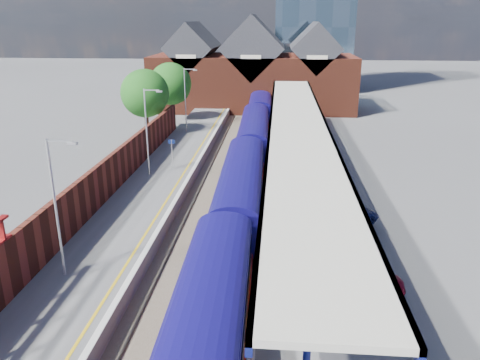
{
  "coord_description": "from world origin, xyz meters",
  "views": [
    {
      "loc": [
        3.94,
        -13.79,
        13.12
      ],
      "look_at": [
        1.43,
        16.58,
        2.6
      ],
      "focal_mm": 35.0,
      "sensor_mm": 36.0,
      "label": 1
    }
  ],
  "objects_px": {
    "platform_sign": "(172,149)",
    "parked_car_blue": "(345,214)",
    "train": "(249,153)",
    "parked_car_silver": "(344,261)",
    "parked_car_red": "(366,281)",
    "parked_car_dark": "(317,188)",
    "lamp_post_d": "(186,96)",
    "lamp_post_c": "(148,127)",
    "lamp_post_b": "(58,201)"
  },
  "relations": [
    {
      "from": "train",
      "to": "lamp_post_c",
      "type": "bearing_deg",
      "value": -157.6
    },
    {
      "from": "train",
      "to": "parked_car_silver",
      "type": "distance_m",
      "value": 18.86
    },
    {
      "from": "platform_sign",
      "to": "lamp_post_d",
      "type": "bearing_deg",
      "value": 95.56
    },
    {
      "from": "lamp_post_d",
      "to": "parked_car_dark",
      "type": "xyz_separation_m",
      "value": [
        13.2,
        -20.09,
        -3.32
      ]
    },
    {
      "from": "parked_car_silver",
      "to": "parked_car_dark",
      "type": "relative_size",
      "value": 0.88
    },
    {
      "from": "lamp_post_d",
      "to": "platform_sign",
      "type": "height_order",
      "value": "lamp_post_d"
    },
    {
      "from": "train",
      "to": "parked_car_blue",
      "type": "relative_size",
      "value": 15.19
    },
    {
      "from": "train",
      "to": "lamp_post_c",
      "type": "relative_size",
      "value": 9.42
    },
    {
      "from": "lamp_post_c",
      "to": "parked_car_blue",
      "type": "xyz_separation_m",
      "value": [
        14.61,
        -8.48,
        -3.39
      ]
    },
    {
      "from": "train",
      "to": "lamp_post_c",
      "type": "distance_m",
      "value": 8.97
    },
    {
      "from": "train",
      "to": "lamp_post_b",
      "type": "distance_m",
      "value": 20.98
    },
    {
      "from": "lamp_post_d",
      "to": "platform_sign",
      "type": "distance_m",
      "value": 14.25
    },
    {
      "from": "parked_car_silver",
      "to": "parked_car_dark",
      "type": "distance_m",
      "value": 10.6
    },
    {
      "from": "parked_car_silver",
      "to": "parked_car_blue",
      "type": "height_order",
      "value": "parked_car_silver"
    },
    {
      "from": "lamp_post_b",
      "to": "parked_car_blue",
      "type": "distance_m",
      "value": 16.77
    },
    {
      "from": "parked_car_silver",
      "to": "parked_car_blue",
      "type": "xyz_separation_m",
      "value": [
        0.85,
        6.19,
        -0.07
      ]
    },
    {
      "from": "lamp_post_d",
      "to": "parked_car_dark",
      "type": "relative_size",
      "value": 1.51
    },
    {
      "from": "parked_car_blue",
      "to": "parked_car_silver",
      "type": "bearing_deg",
      "value": 150.38
    },
    {
      "from": "parked_car_dark",
      "to": "lamp_post_c",
      "type": "bearing_deg",
      "value": 70.58
    },
    {
      "from": "lamp_post_b",
      "to": "lamp_post_c",
      "type": "relative_size",
      "value": 1.0
    },
    {
      "from": "platform_sign",
      "to": "parked_car_silver",
      "type": "xyz_separation_m",
      "value": [
        12.4,
        -16.67,
        -1.02
      ]
    },
    {
      "from": "parked_car_red",
      "to": "parked_car_silver",
      "type": "distance_m",
      "value": 1.88
    },
    {
      "from": "parked_car_dark",
      "to": "lamp_post_b",
      "type": "bearing_deg",
      "value": 129.86
    },
    {
      "from": "lamp_post_d",
      "to": "parked_car_dark",
      "type": "distance_m",
      "value": 24.27
    },
    {
      "from": "train",
      "to": "parked_car_red",
      "type": "height_order",
      "value": "train"
    },
    {
      "from": "lamp_post_c",
      "to": "parked_car_red",
      "type": "distance_m",
      "value": 22.17
    },
    {
      "from": "lamp_post_b",
      "to": "parked_car_silver",
      "type": "relative_size",
      "value": 1.71
    },
    {
      "from": "parked_car_red",
      "to": "parked_car_dark",
      "type": "relative_size",
      "value": 0.77
    },
    {
      "from": "lamp_post_b",
      "to": "platform_sign",
      "type": "relative_size",
      "value": 2.8
    },
    {
      "from": "train",
      "to": "lamp_post_c",
      "type": "height_order",
      "value": "lamp_post_c"
    },
    {
      "from": "train",
      "to": "platform_sign",
      "type": "distance_m",
      "value": 6.63
    },
    {
      "from": "lamp_post_d",
      "to": "parked_car_blue",
      "type": "distance_m",
      "value": 28.71
    },
    {
      "from": "lamp_post_c",
      "to": "platform_sign",
      "type": "distance_m",
      "value": 3.34
    },
    {
      "from": "lamp_post_b",
      "to": "lamp_post_d",
      "type": "bearing_deg",
      "value": 90.0
    },
    {
      "from": "lamp_post_b",
      "to": "parked_car_silver",
      "type": "bearing_deg",
      "value": 5.51
    },
    {
      "from": "parked_car_red",
      "to": "parked_car_dark",
      "type": "bearing_deg",
      "value": 4.21
    },
    {
      "from": "lamp_post_b",
      "to": "lamp_post_c",
      "type": "bearing_deg",
      "value": 90.0
    },
    {
      "from": "lamp_post_d",
      "to": "parked_car_dark",
      "type": "bearing_deg",
      "value": -56.7
    },
    {
      "from": "lamp_post_c",
      "to": "parked_car_dark",
      "type": "bearing_deg",
      "value": -17.22
    },
    {
      "from": "lamp_post_d",
      "to": "parked_car_red",
      "type": "relative_size",
      "value": 1.96
    },
    {
      "from": "train",
      "to": "parked_car_dark",
      "type": "xyz_separation_m",
      "value": [
        5.34,
        -7.33,
        -0.45
      ]
    },
    {
      "from": "lamp_post_b",
      "to": "parked_car_red",
      "type": "bearing_deg",
      "value": -1.43
    },
    {
      "from": "lamp_post_d",
      "to": "lamp_post_b",
      "type": "bearing_deg",
      "value": -90.0
    },
    {
      "from": "platform_sign",
      "to": "parked_car_dark",
      "type": "bearing_deg",
      "value": -27.23
    },
    {
      "from": "parked_car_silver",
      "to": "parked_car_dark",
      "type": "height_order",
      "value": "parked_car_silver"
    },
    {
      "from": "platform_sign",
      "to": "parked_car_blue",
      "type": "bearing_deg",
      "value": -38.36
    },
    {
      "from": "lamp_post_d",
      "to": "parked_car_silver",
      "type": "height_order",
      "value": "lamp_post_d"
    },
    {
      "from": "lamp_post_d",
      "to": "platform_sign",
      "type": "relative_size",
      "value": 2.8
    },
    {
      "from": "train",
      "to": "platform_sign",
      "type": "relative_size",
      "value": 26.38
    },
    {
      "from": "lamp_post_d",
      "to": "parked_car_silver",
      "type": "bearing_deg",
      "value": -65.83
    }
  ]
}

